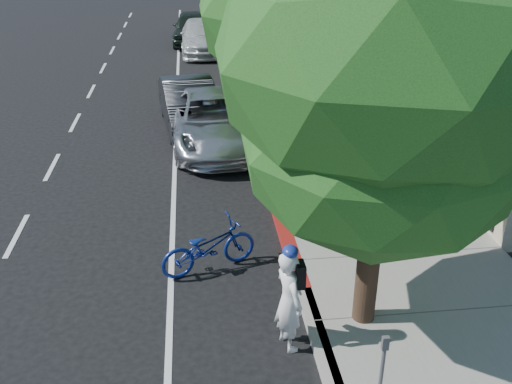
{
  "coord_description": "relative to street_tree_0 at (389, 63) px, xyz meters",
  "views": [
    {
      "loc": [
        -1.98,
        -10.01,
        6.74
      ],
      "look_at": [
        -0.72,
        0.91,
        1.35
      ],
      "focal_mm": 40.0,
      "sensor_mm": 36.0,
      "label": 1
    }
  ],
  "objects": [
    {
      "name": "ground",
      "position": [
        -0.9,
        2.0,
        -4.78
      ],
      "size": [
        120.0,
        120.0,
        0.0
      ],
      "primitive_type": "plane",
      "color": "black",
      "rests_on": "ground"
    },
    {
      "name": "sidewalk",
      "position": [
        1.4,
        10.0,
        -4.7
      ],
      "size": [
        4.6,
        56.0,
        0.15
      ],
      "primitive_type": "cube",
      "color": "gray",
      "rests_on": "ground"
    },
    {
      "name": "curb",
      "position": [
        -0.9,
        10.0,
        -4.7
      ],
      "size": [
        0.3,
        56.0,
        0.15
      ],
      "primitive_type": "cube",
      "color": "#9E998E",
      "rests_on": "ground"
    },
    {
      "name": "curb_red_segment",
      "position": [
        -0.9,
        3.0,
        -4.7
      ],
      "size": [
        0.32,
        4.0,
        0.15
      ],
      "primitive_type": "cube",
      "color": "maroon",
      "rests_on": "ground"
    },
    {
      "name": "street_tree_0",
      "position": [
        0.0,
        0.0,
        0.0
      ],
      "size": [
        5.26,
        5.26,
        7.89
      ],
      "color": "black",
      "rests_on": "ground"
    },
    {
      "name": "street_tree_1",
      "position": [
        0.0,
        6.0,
        -0.22
      ],
      "size": [
        5.45,
        5.45,
        7.66
      ],
      "color": "black",
      "rests_on": "ground"
    },
    {
      "name": "cyclist",
      "position": [
        -1.45,
        -0.4,
        -3.84
      ],
      "size": [
        0.64,
        0.79,
        1.88
      ],
      "primitive_type": "imported",
      "rotation": [
        0.0,
        0.0,
        1.89
      ],
      "color": "white",
      "rests_on": "ground"
    },
    {
      "name": "bicycle",
      "position": [
        -2.7,
        2.1,
        -4.23
      ],
      "size": [
        2.2,
        1.42,
        1.09
      ],
      "primitive_type": "imported",
      "rotation": [
        0.0,
        0.0,
        1.93
      ],
      "color": "navy",
      "rests_on": "ground"
    },
    {
      "name": "silver_suv",
      "position": [
        -2.27,
        9.35,
        -3.96
      ],
      "size": [
        3.22,
        6.12,
        1.64
      ],
      "primitive_type": "imported",
      "rotation": [
        0.0,
        0.0,
        0.09
      ],
      "color": "silver",
      "rests_on": "ground"
    },
    {
      "name": "dark_sedan",
      "position": [
        -2.99,
        11.0,
        -3.96
      ],
      "size": [
        2.35,
        5.16,
        1.64
      ],
      "primitive_type": "imported",
      "rotation": [
        0.0,
        0.0,
        0.13
      ],
      "color": "black",
      "rests_on": "ground"
    },
    {
      "name": "white_pickup",
      "position": [
        -2.2,
        23.0,
        -3.96
      ],
      "size": [
        2.41,
        5.67,
        1.63
      ],
      "primitive_type": "imported",
      "rotation": [
        0.0,
        0.0,
        0.02
      ],
      "color": "silver",
      "rests_on": "ground"
    },
    {
      "name": "dark_suv_far",
      "position": [
        -2.7,
        25.54,
        -3.91
      ],
      "size": [
        2.29,
        5.2,
        1.74
      ],
      "primitive_type": "imported",
      "rotation": [
        0.0,
        0.0,
        -0.05
      ],
      "color": "black",
      "rests_on": "ground"
    },
    {
      "name": "pedestrian",
      "position": [
        0.62,
        11.77,
        -3.73
      ],
      "size": [
        1.11,
        1.07,
        1.8
      ],
      "primitive_type": "imported",
      "rotation": [
        0.0,
        0.0,
        3.78
      ],
      "color": "black",
      "rests_on": "sidewalk"
    }
  ]
}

